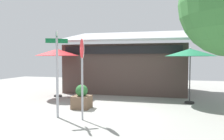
{
  "coord_description": "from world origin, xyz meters",
  "views": [
    {
      "loc": [
        2.38,
        -8.26,
        2.12
      ],
      "look_at": [
        -0.08,
        1.2,
        1.6
      ],
      "focal_mm": 35.23,
      "sensor_mm": 36.0,
      "label": 1
    }
  ],
  "objects_px": {
    "sidewalk_planter": "(82,98)",
    "patio_umbrella_crimson_left": "(57,53)",
    "street_sign_post": "(57,66)",
    "stop_sign": "(82,64)",
    "patio_umbrella_forest_green_center": "(190,53)"
  },
  "relations": [
    {
      "from": "stop_sign",
      "to": "patio_umbrella_forest_green_center",
      "type": "height_order",
      "value": "stop_sign"
    },
    {
      "from": "stop_sign",
      "to": "sidewalk_planter",
      "type": "bearing_deg",
      "value": 113.18
    },
    {
      "from": "patio_umbrella_crimson_left",
      "to": "patio_umbrella_forest_green_center",
      "type": "relative_size",
      "value": 1.03
    },
    {
      "from": "patio_umbrella_crimson_left",
      "to": "sidewalk_planter",
      "type": "xyz_separation_m",
      "value": [
        2.41,
        -2.39,
        -2.0
      ]
    },
    {
      "from": "stop_sign",
      "to": "patio_umbrella_forest_green_center",
      "type": "bearing_deg",
      "value": 45.43
    },
    {
      "from": "patio_umbrella_crimson_left",
      "to": "patio_umbrella_forest_green_center",
      "type": "xyz_separation_m",
      "value": [
        6.92,
        -0.15,
        -0.06
      ]
    },
    {
      "from": "street_sign_post",
      "to": "sidewalk_planter",
      "type": "bearing_deg",
      "value": 79.51
    },
    {
      "from": "stop_sign",
      "to": "patio_umbrella_forest_green_center",
      "type": "relative_size",
      "value": 1.06
    },
    {
      "from": "street_sign_post",
      "to": "patio_umbrella_crimson_left",
      "type": "height_order",
      "value": "street_sign_post"
    },
    {
      "from": "patio_umbrella_crimson_left",
      "to": "sidewalk_planter",
      "type": "distance_m",
      "value": 3.94
    },
    {
      "from": "patio_umbrella_forest_green_center",
      "to": "patio_umbrella_crimson_left",
      "type": "bearing_deg",
      "value": 178.79
    },
    {
      "from": "street_sign_post",
      "to": "patio_umbrella_crimson_left",
      "type": "xyz_separation_m",
      "value": [
        -2.12,
        3.93,
        0.59
      ]
    },
    {
      "from": "street_sign_post",
      "to": "sidewalk_planter",
      "type": "relative_size",
      "value": 3.02
    },
    {
      "from": "patio_umbrella_forest_green_center",
      "to": "sidewalk_planter",
      "type": "distance_m",
      "value": 5.4
    },
    {
      "from": "sidewalk_planter",
      "to": "patio_umbrella_crimson_left",
      "type": "bearing_deg",
      "value": 135.26
    }
  ]
}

